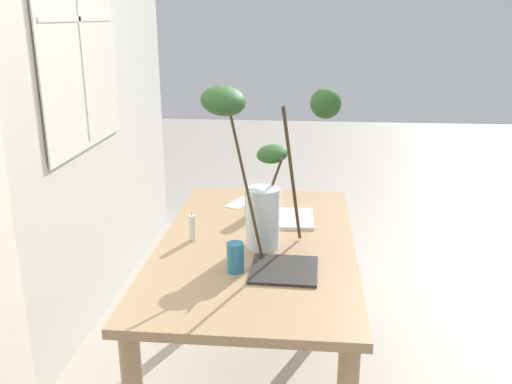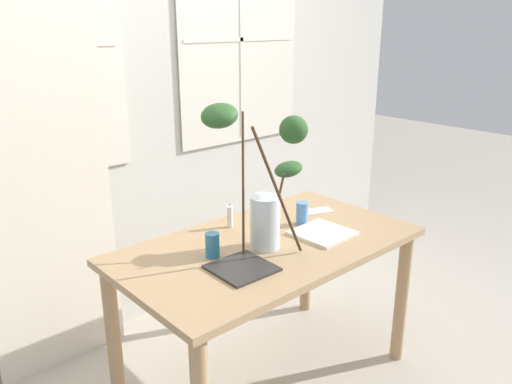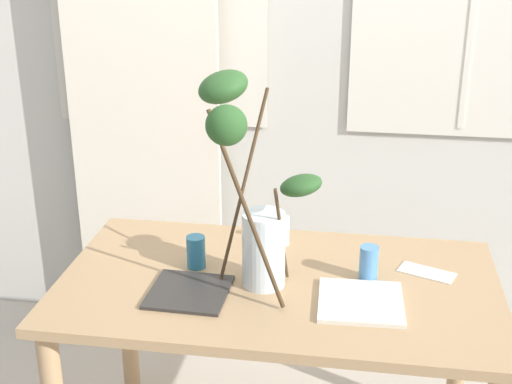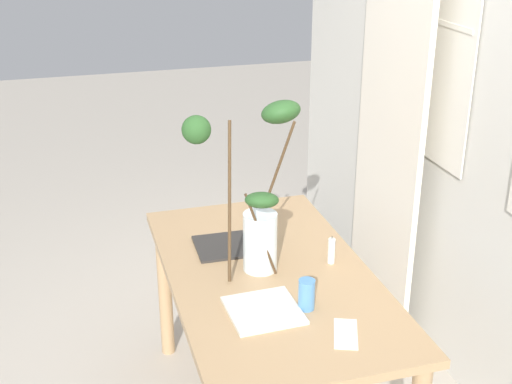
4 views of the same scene
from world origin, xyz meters
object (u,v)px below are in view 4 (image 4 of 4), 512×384
(vase_with_branches, at_px, (257,198))
(drinking_glass_blue_left, at_px, (262,229))
(drinking_glass_blue_right, at_px, (307,294))
(plate_square_left, at_px, (224,246))
(dining_table, at_px, (270,297))
(plate_square_right, at_px, (264,310))
(pillar_candle, at_px, (331,251))

(vase_with_branches, distance_m, drinking_glass_blue_left, 0.34)
(drinking_glass_blue_right, height_order, plate_square_left, drinking_glass_blue_right)
(dining_table, distance_m, plate_square_right, 0.32)
(vase_with_branches, distance_m, pillar_candle, 0.40)
(drinking_glass_blue_left, height_order, pillar_candle, pillar_candle)
(vase_with_branches, distance_m, drinking_glass_blue_right, 0.45)
(vase_with_branches, height_order, drinking_glass_blue_left, vase_with_branches)
(vase_with_branches, relative_size, plate_square_left, 2.81)
(plate_square_right, bearing_deg, drinking_glass_blue_left, 163.98)
(drinking_glass_blue_right, bearing_deg, plate_square_left, -162.26)
(drinking_glass_blue_left, distance_m, pillar_candle, 0.35)
(dining_table, relative_size, vase_with_branches, 2.08)
(drinking_glass_blue_left, height_order, plate_square_right, drinking_glass_blue_left)
(plate_square_right, height_order, pillar_candle, pillar_candle)
(vase_with_branches, xyz_separation_m, drinking_glass_blue_left, (-0.21, 0.09, -0.25))
(plate_square_left, bearing_deg, drinking_glass_blue_right, 17.74)
(plate_square_left, height_order, pillar_candle, pillar_candle)
(plate_square_left, xyz_separation_m, plate_square_right, (0.54, 0.02, 0.00))
(dining_table, distance_m, pillar_candle, 0.32)
(plate_square_right, xyz_separation_m, pillar_candle, (-0.28, 0.38, 0.05))
(vase_with_branches, bearing_deg, dining_table, 23.22)
(drinking_glass_blue_left, distance_m, drinking_glass_blue_right, 0.58)
(dining_table, height_order, vase_with_branches, vase_with_branches)
(plate_square_left, xyz_separation_m, pillar_candle, (0.26, 0.40, 0.05))
(drinking_glass_blue_left, bearing_deg, pillar_candle, 38.17)
(dining_table, bearing_deg, drinking_glass_blue_left, 169.59)
(drinking_glass_blue_left, bearing_deg, plate_square_left, -84.16)
(dining_table, xyz_separation_m, plate_square_right, (0.27, -0.11, 0.12))
(drinking_glass_blue_left, xyz_separation_m, plate_square_right, (0.56, -0.16, -0.05))
(dining_table, xyz_separation_m, drinking_glass_blue_left, (-0.29, 0.05, 0.17))
(plate_square_left, bearing_deg, vase_with_branches, 25.86)
(dining_table, xyz_separation_m, pillar_candle, (-0.01, 0.27, 0.17))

